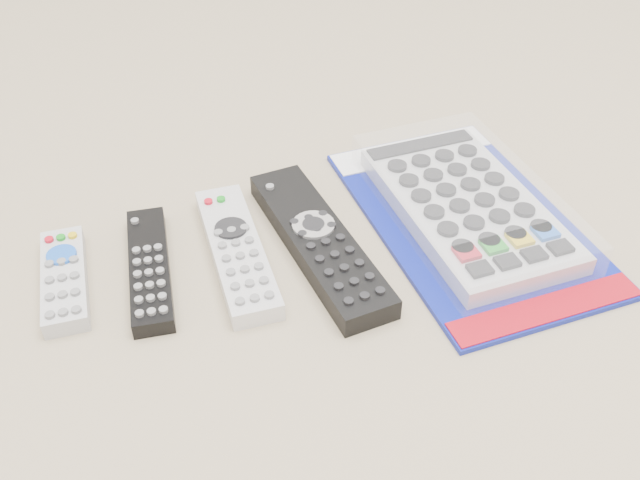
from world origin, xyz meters
name	(u,v)px	position (x,y,z in m)	size (l,w,h in m)	color
remote_small_grey	(64,279)	(-0.22, 0.05, 0.01)	(0.06, 0.14, 0.02)	#A6A6A9
remote_slim_black	(150,268)	(-0.14, 0.03, 0.01)	(0.07, 0.17, 0.02)	black
remote_silver_dvd	(237,251)	(-0.06, 0.02, 0.01)	(0.07, 0.20, 0.02)	silver
remote_large_black	(319,242)	(0.02, 0.00, 0.01)	(0.06, 0.23, 0.03)	black
jumbo_remote_packaged	(467,205)	(0.18, -0.02, 0.02)	(0.21, 0.33, 0.04)	navy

